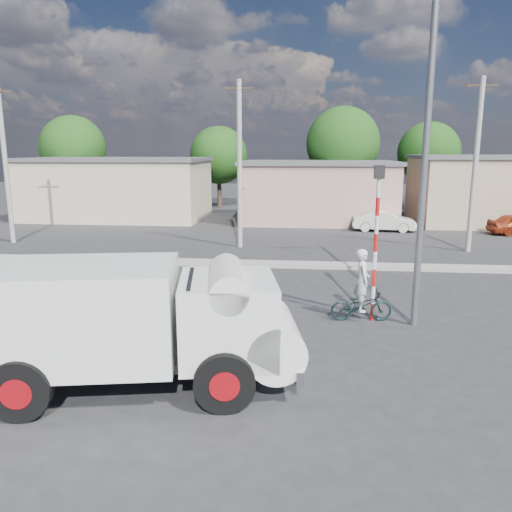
# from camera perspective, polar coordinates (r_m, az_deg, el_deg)

# --- Properties ---
(ground_plane) EXTENTS (120.00, 120.00, 0.00)m
(ground_plane) POSITION_cam_1_polar(r_m,az_deg,el_deg) (13.25, -0.10, -9.01)
(ground_plane) COLOR #2B2C2E
(ground_plane) RESTS_ON ground
(median) EXTENTS (40.00, 0.80, 0.16)m
(median) POSITION_cam_1_polar(r_m,az_deg,el_deg) (20.88, 2.16, -0.93)
(median) COLOR #99968E
(median) RESTS_ON ground
(truck) EXTENTS (6.55, 3.38, 2.58)m
(truck) POSITION_cam_1_polar(r_m,az_deg,el_deg) (10.26, -12.93, -7.21)
(truck) COLOR black
(truck) RESTS_ON ground
(bicycle) EXTENTS (1.76, 0.74, 0.90)m
(bicycle) POSITION_cam_1_polar(r_m,az_deg,el_deg) (14.48, 11.92, -5.54)
(bicycle) COLOR black
(bicycle) RESTS_ON ground
(cyclist) EXTENTS (0.48, 0.68, 1.78)m
(cyclist) POSITION_cam_1_polar(r_m,az_deg,el_deg) (14.36, 12.00, -3.88)
(cyclist) COLOR white
(cyclist) RESTS_ON ground
(car_cream) EXTENTS (3.78, 1.54, 1.22)m
(car_cream) POSITION_cam_1_polar(r_m,az_deg,el_deg) (30.78, 14.41, 3.90)
(car_cream) COLOR white
(car_cream) RESTS_ON ground
(traffic_pole) EXTENTS (0.28, 0.18, 4.36)m
(traffic_pole) POSITION_cam_1_polar(r_m,az_deg,el_deg) (14.11, 13.60, 2.87)
(traffic_pole) COLOR red
(traffic_pole) RESTS_ON ground
(streetlight) EXTENTS (2.34, 0.22, 9.00)m
(streetlight) POSITION_cam_1_polar(r_m,az_deg,el_deg) (13.81, 18.21, 12.29)
(streetlight) COLOR slate
(streetlight) RESTS_ON ground
(building_row) EXTENTS (37.80, 7.30, 4.44)m
(building_row) POSITION_cam_1_polar(r_m,az_deg,el_deg) (34.41, 5.55, 7.59)
(building_row) COLOR beige
(building_row) RESTS_ON ground
(tree_row) EXTENTS (43.62, 7.43, 8.42)m
(tree_row) POSITION_cam_1_polar(r_m,az_deg,el_deg) (40.83, 9.51, 12.19)
(tree_row) COLOR #38281E
(tree_row) RESTS_ON ground
(utility_poles) EXTENTS (35.40, 0.24, 8.00)m
(utility_poles) POSITION_cam_1_polar(r_m,az_deg,el_deg) (24.40, 10.62, 10.20)
(utility_poles) COLOR #99968E
(utility_poles) RESTS_ON ground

